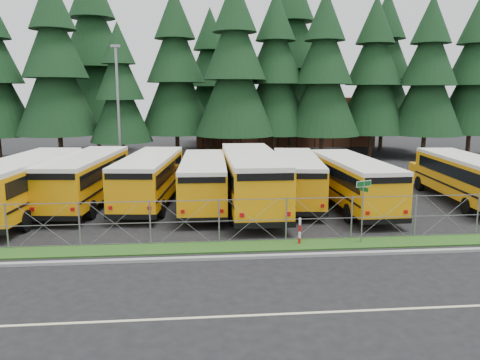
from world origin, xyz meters
name	(u,v)px	position (x,y,z in m)	size (l,w,h in m)	color
ground	(303,234)	(0.00, 0.00, 0.00)	(120.00, 120.00, 0.00)	black
curb	(320,255)	(0.00, -3.10, 0.06)	(50.00, 0.25, 0.12)	gray
grass_verge	(311,244)	(0.00, -1.70, 0.03)	(50.00, 1.40, 0.06)	#194413
road_lane_line	(361,311)	(0.00, -8.00, 0.01)	(50.00, 0.12, 0.01)	beige
chainlink_fence	(308,219)	(0.00, -1.00, 1.00)	(44.00, 0.10, 2.00)	gray
brick_building	(280,121)	(6.00, 40.00, 3.00)	(22.00, 10.00, 6.00)	brown
bus_0	(30,186)	(-14.07, 5.10, 1.56)	(2.81, 11.93, 3.13)	orange
bus_1	(88,180)	(-11.36, 6.98, 1.50)	(2.70, 11.44, 3.00)	orange
bus_2	(151,180)	(-7.67, 6.87, 1.47)	(2.65, 11.21, 2.94)	orange
bus_3	(204,182)	(-4.55, 5.90, 1.43)	(2.57, 10.87, 2.85)	orange
bus_4	(251,180)	(-1.86, 5.20, 1.63)	(2.93, 12.42, 3.26)	orange
bus_5	(296,179)	(1.04, 6.52, 1.41)	(2.55, 10.79, 2.83)	orange
bus_6	(350,183)	(3.85, 4.90, 1.44)	(2.60, 11.01, 2.89)	orange
bus_east	(462,179)	(11.02, 5.55, 1.43)	(2.57, 10.88, 2.85)	orange
street_sign	(363,198)	(2.27, -1.60, 2.03)	(0.77, 0.51, 2.81)	gray
striped_bollard	(300,231)	(-0.51, -1.58, 0.60)	(0.11, 0.11, 1.20)	#B20C0C
light_standard	(118,107)	(-10.94, 16.35, 5.50)	(0.70, 0.35, 10.14)	gray
conifer_1	(55,69)	(-18.23, 26.13, 8.81)	(7.97, 7.97, 17.62)	black
conifer_2	(120,93)	(-12.14, 25.08, 6.56)	(5.94, 5.94, 13.13)	black
conifer_3	(176,74)	(-6.94, 27.58, 8.40)	(7.60, 7.60, 16.81)	black
conifer_4	(235,71)	(-1.25, 24.36, 8.61)	(7.79, 7.79, 17.23)	black
conifer_5	(275,76)	(2.97, 26.45, 8.25)	(7.46, 7.46, 16.50)	black
conifer_6	(324,76)	(7.59, 25.15, 8.20)	(7.42, 7.42, 16.40)	black
conifer_7	(373,77)	(13.24, 26.73, 8.14)	(7.36, 7.36, 16.27)	black
conifer_8	(428,78)	(18.28, 25.09, 8.07)	(7.30, 7.30, 16.14)	black
conifer_9	(474,78)	(23.64, 25.95, 8.13)	(7.35, 7.35, 16.26)	black
conifer_10	(94,58)	(-16.21, 34.05, 10.39)	(9.40, 9.40, 20.79)	black
conifer_11	(211,80)	(-3.24, 34.71, 8.09)	(7.31, 7.31, 16.17)	black
conifer_12	(291,61)	(5.62, 31.56, 10.08)	(9.12, 9.12, 20.16)	black
conifer_13	(384,72)	(16.37, 31.71, 8.87)	(8.03, 8.03, 17.75)	black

